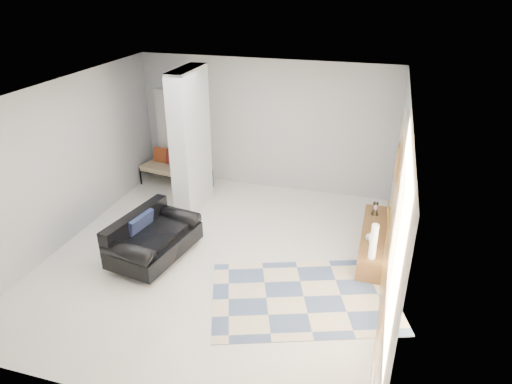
# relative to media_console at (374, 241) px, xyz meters

# --- Properties ---
(floor) EXTENTS (6.00, 6.00, 0.00)m
(floor) POSITION_rel_media_console_xyz_m (-2.52, -0.92, -0.20)
(floor) COLOR white
(floor) RESTS_ON ground
(ceiling) EXTENTS (6.00, 6.00, 0.00)m
(ceiling) POSITION_rel_media_console_xyz_m (-2.52, -0.92, 2.60)
(ceiling) COLOR white
(ceiling) RESTS_ON wall_back
(wall_back) EXTENTS (6.00, 0.00, 6.00)m
(wall_back) POSITION_rel_media_console_xyz_m (-2.52, 2.08, 1.20)
(wall_back) COLOR #ABADB0
(wall_back) RESTS_ON ground
(wall_front) EXTENTS (6.00, 0.00, 6.00)m
(wall_front) POSITION_rel_media_console_xyz_m (-2.52, -3.92, 1.20)
(wall_front) COLOR #ABADB0
(wall_front) RESTS_ON ground
(wall_left) EXTENTS (0.00, 6.00, 6.00)m
(wall_left) POSITION_rel_media_console_xyz_m (-5.27, -0.92, 1.20)
(wall_left) COLOR #ABADB0
(wall_left) RESTS_ON ground
(wall_right) EXTENTS (0.00, 6.00, 6.00)m
(wall_right) POSITION_rel_media_console_xyz_m (0.23, -0.92, 1.20)
(wall_right) COLOR #ABADB0
(wall_right) RESTS_ON ground
(partition_column) EXTENTS (0.35, 1.20, 2.80)m
(partition_column) POSITION_rel_media_console_xyz_m (-3.62, 0.68, 1.20)
(partition_column) COLOR silver
(partition_column) RESTS_ON floor
(hallway_door) EXTENTS (0.85, 0.06, 2.04)m
(hallway_door) POSITION_rel_media_console_xyz_m (-4.62, 2.04, 0.82)
(hallway_door) COLOR silver
(hallway_door) RESTS_ON floor
(curtain) EXTENTS (0.00, 2.55, 2.55)m
(curtain) POSITION_rel_media_console_xyz_m (0.15, -2.07, 1.25)
(curtain) COLOR gold
(curtain) RESTS_ON wall_right
(wall_art) EXTENTS (0.04, 0.45, 0.55)m
(wall_art) POSITION_rel_media_console_xyz_m (0.20, -0.00, 1.45)
(wall_art) COLOR black
(wall_art) RESTS_ON wall_right
(media_console) EXTENTS (0.45, 1.95, 0.80)m
(media_console) POSITION_rel_media_console_xyz_m (0.00, 0.00, 0.00)
(media_console) COLOR brown
(media_console) RESTS_ON floor
(loveseat) EXTENTS (1.16, 1.70, 0.76)m
(loveseat) POSITION_rel_media_console_xyz_m (-3.58, -1.21, 0.15)
(loveseat) COLOR silver
(loveseat) RESTS_ON floor
(daybed) EXTENTS (1.63, 0.90, 0.77)m
(daybed) POSITION_rel_media_console_xyz_m (-4.44, 1.57, 0.22)
(daybed) COLOR black
(daybed) RESTS_ON floor
(area_rug) EXTENTS (3.14, 2.59, 0.01)m
(area_rug) POSITION_rel_media_console_xyz_m (-0.92, -1.57, -0.20)
(area_rug) COLOR beige
(area_rug) RESTS_ON floor
(cylinder_lamp) EXTENTS (0.11, 0.11, 0.58)m
(cylinder_lamp) POSITION_rel_media_console_xyz_m (-0.02, -0.85, 0.49)
(cylinder_lamp) COLOR silver
(cylinder_lamp) RESTS_ON media_console
(bronze_figurine) EXTENTS (0.13, 0.13, 0.27)m
(bronze_figurine) POSITION_rel_media_console_xyz_m (-0.05, 0.59, 0.33)
(bronze_figurine) COLOR #302115
(bronze_figurine) RESTS_ON media_console
(vase) EXTENTS (0.22, 0.22, 0.20)m
(vase) POSITION_rel_media_console_xyz_m (-0.05, -0.37, 0.30)
(vase) COLOR white
(vase) RESTS_ON media_console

